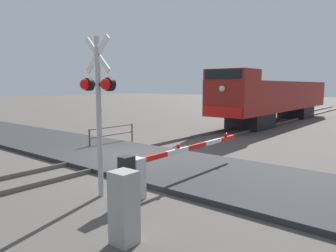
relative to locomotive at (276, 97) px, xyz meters
The scene contains 9 objects.
ground_plane 16.59m from the locomotive, 90.00° to the right, with size 160.00×160.00×0.00m, color #514C47.
rail_track_left 16.60m from the locomotive, 92.49° to the right, with size 0.08×80.00×0.15m, color #59544C.
rail_track_right 16.60m from the locomotive, 87.51° to the right, with size 0.08×80.00×0.15m, color #59544C.
road_surface 16.58m from the locomotive, 90.00° to the right, with size 36.00×4.48×0.16m, color #2D2D30.
locomotive is the anchor object (origin of this frame).
crossing_signal 20.17m from the locomotive, 82.04° to the right, with size 1.18×0.33×4.20m.
crossing_gate 19.11m from the locomotive, 78.86° to the right, with size 0.36×5.85×1.20m.
utility_cabinet 22.00m from the locomotive, 76.32° to the right, with size 0.45×0.42×1.39m, color #999993.
guard_railing 15.13m from the locomotive, 100.09° to the right, with size 0.08×2.83×0.95m.
Camera 1 is at (9.40, -8.74, 2.94)m, focal length 34.06 mm.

